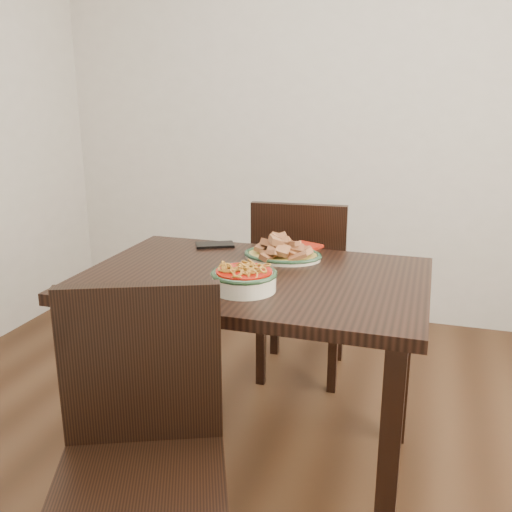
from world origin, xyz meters
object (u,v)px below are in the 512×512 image
(chair_far, at_px, (301,282))
(smartphone, at_px, (215,245))
(chair_near, at_px, (141,445))
(noodle_bowl, at_px, (244,277))
(dining_table, at_px, (254,302))
(fish_plate, at_px, (283,247))

(chair_far, height_order, smartphone, chair_far)
(chair_near, bearing_deg, noodle_bowl, 55.33)
(dining_table, xyz_separation_m, chair_near, (-0.09, -0.68, -0.15))
(dining_table, relative_size, fish_plate, 4.07)
(fish_plate, bearing_deg, smartphone, 163.41)
(fish_plate, height_order, smartphone, fish_plate)
(chair_near, relative_size, smartphone, 5.83)
(dining_table, distance_m, chair_far, 0.71)
(chair_near, relative_size, fish_plate, 3.10)
(dining_table, distance_m, noodle_bowl, 0.22)
(chair_near, distance_m, noodle_bowl, 0.60)
(noodle_bowl, distance_m, smartphone, 0.55)
(fish_plate, distance_m, smartphone, 0.33)
(noodle_bowl, xyz_separation_m, smartphone, (-0.28, 0.47, -0.04))
(chair_near, relative_size, noodle_bowl, 4.19)
(chair_near, bearing_deg, smartphone, 77.17)
(chair_near, height_order, fish_plate, chair_near)
(smartphone, bearing_deg, chair_far, 27.36)
(chair_near, bearing_deg, dining_table, 59.61)
(chair_far, bearing_deg, chair_near, 81.65)
(smartphone, bearing_deg, chair_near, -106.29)
(noodle_bowl, height_order, smartphone, noodle_bowl)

